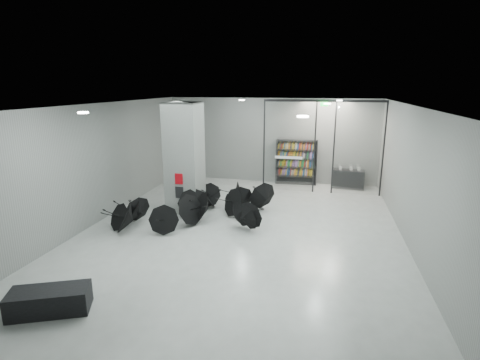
% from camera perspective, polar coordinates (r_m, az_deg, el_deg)
% --- Properties ---
extents(room, '(14.00, 14.02, 4.01)m').
position_cam_1_polar(room, '(11.14, -0.17, 5.26)').
color(room, gray).
rests_on(room, ground).
extents(column, '(1.20, 1.20, 4.00)m').
position_cam_1_polar(column, '(13.89, -8.45, 3.38)').
color(column, slate).
rests_on(column, ground).
extents(fire_cabinet, '(0.28, 0.04, 0.38)m').
position_cam_1_polar(fire_cabinet, '(13.47, -9.29, 0.17)').
color(fire_cabinet, '#A50A07').
rests_on(fire_cabinet, column).
extents(info_panel, '(0.30, 0.03, 0.42)m').
position_cam_1_polar(info_panel, '(13.60, -9.20, -1.87)').
color(info_panel, black).
rests_on(info_panel, column).
extents(exit_sign, '(0.30, 0.06, 0.15)m').
position_cam_1_polar(exit_sign, '(16.05, 12.69, 11.19)').
color(exit_sign, '#0CE533').
rests_on(exit_sign, room).
extents(glass_partition, '(5.06, 0.08, 4.00)m').
position_cam_1_polar(glass_partition, '(16.41, 12.35, 5.51)').
color(glass_partition, silver).
rests_on(glass_partition, ground).
extents(bench, '(1.71, 1.24, 0.51)m').
position_cam_1_polar(bench, '(9.05, -26.98, -16.06)').
color(bench, black).
rests_on(bench, ground).
extents(bookshelf, '(1.93, 0.51, 2.10)m').
position_cam_1_polar(bookshelf, '(17.88, 8.55, 2.70)').
color(bookshelf, black).
rests_on(bookshelf, ground).
extents(shop_counter, '(1.49, 0.74, 0.86)m').
position_cam_1_polar(shop_counter, '(17.76, 16.14, 0.15)').
color(shop_counter, black).
rests_on(shop_counter, ground).
extents(umbrella_cluster, '(5.60, 4.54, 1.29)m').
position_cam_1_polar(umbrella_cluster, '(13.17, -5.53, -4.69)').
color(umbrella_cluster, black).
rests_on(umbrella_cluster, ground).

